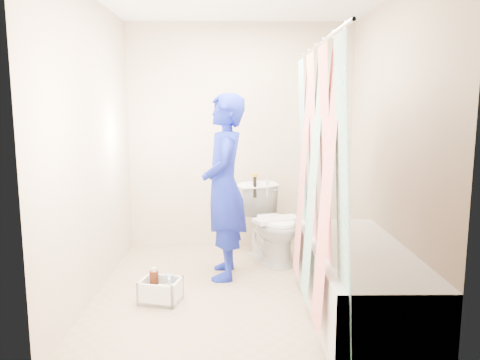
{
  "coord_description": "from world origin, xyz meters",
  "views": [
    {
      "loc": [
        -0.06,
        -3.74,
        1.53
      ],
      "look_at": [
        -0.01,
        0.39,
        0.88
      ],
      "focal_mm": 35.0,
      "sensor_mm": 36.0,
      "label": 1
    }
  ],
  "objects_px": {
    "bathtub": "(357,278)",
    "cleaning_caddy": "(162,292)",
    "toilet": "(271,223)",
    "plumber": "(224,187)"
  },
  "relations": [
    {
      "from": "bathtub",
      "to": "cleaning_caddy",
      "type": "height_order",
      "value": "bathtub"
    },
    {
      "from": "toilet",
      "to": "cleaning_caddy",
      "type": "xyz_separation_m",
      "value": [
        -0.94,
        -1.02,
        -0.29
      ]
    },
    {
      "from": "toilet",
      "to": "plumber",
      "type": "relative_size",
      "value": 0.46
    },
    {
      "from": "bathtub",
      "to": "plumber",
      "type": "xyz_separation_m",
      "value": [
        -1.0,
        0.77,
        0.55
      ]
    },
    {
      "from": "bathtub",
      "to": "toilet",
      "type": "xyz_separation_m",
      "value": [
        -0.55,
        1.21,
        0.11
      ]
    },
    {
      "from": "cleaning_caddy",
      "to": "toilet",
      "type": "bearing_deg",
      "value": 61.02
    },
    {
      "from": "bathtub",
      "to": "cleaning_caddy",
      "type": "xyz_separation_m",
      "value": [
        -1.49,
        0.2,
        -0.18
      ]
    },
    {
      "from": "bathtub",
      "to": "cleaning_caddy",
      "type": "distance_m",
      "value": 1.51
    },
    {
      "from": "plumber",
      "to": "cleaning_caddy",
      "type": "distance_m",
      "value": 1.05
    },
    {
      "from": "toilet",
      "to": "plumber",
      "type": "distance_m",
      "value": 0.77
    }
  ]
}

